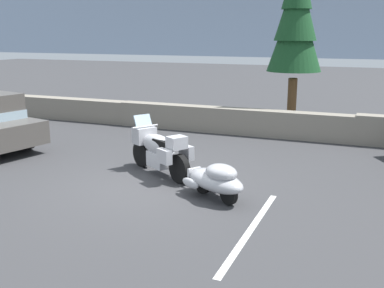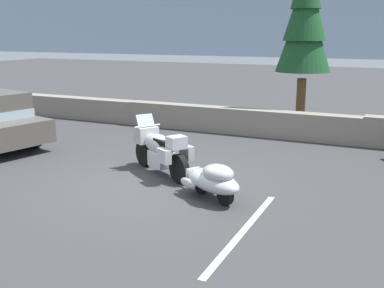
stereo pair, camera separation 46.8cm
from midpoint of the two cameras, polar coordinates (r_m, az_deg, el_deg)
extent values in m
plane|color=#38383A|center=(10.35, -6.68, -4.99)|extent=(80.00, 80.00, 0.00)
cube|color=gray|center=(19.55, -19.09, 4.38)|extent=(8.00, 0.59, 0.83)
cube|color=gray|center=(15.48, 3.75, 2.91)|extent=(8.00, 0.54, 0.85)
cube|color=#8C9EB7|center=(104.70, 20.23, 15.32)|extent=(240.00, 80.00, 16.00)
cylinder|color=black|center=(11.66, -7.38, -1.20)|extent=(0.64, 0.46, 0.66)
cylinder|color=black|center=(10.30, -2.86, -3.08)|extent=(0.64, 0.46, 0.66)
cube|color=silver|center=(10.91, -5.13, -1.88)|extent=(0.74, 0.69, 0.36)
ellipsoid|color=#B2B2B7|center=(10.91, -5.44, -0.10)|extent=(1.25, 1.00, 0.48)
cube|color=#B2B2B7|center=(11.41, -7.09, 1.08)|extent=(0.58, 0.63, 0.40)
cube|color=#9EB7C6|center=(11.39, -7.26, 2.74)|extent=(0.39, 0.47, 0.34)
cube|color=black|center=(10.64, -4.61, 0.12)|extent=(0.67, 0.60, 0.16)
cube|color=#B2B2B7|center=(10.23, -3.21, 0.17)|extent=(0.48, 0.51, 0.28)
cube|color=#B2B2B7|center=(10.18, -4.75, -1.55)|extent=(0.42, 0.34, 0.32)
cube|color=#B2B2B7|center=(10.50, -1.98, -1.04)|extent=(0.42, 0.34, 0.32)
cylinder|color=silver|center=(11.32, -6.99, 2.17)|extent=(0.40, 0.62, 0.04)
cylinder|color=silver|center=(11.55, -7.30, -0.05)|extent=(0.25, 0.19, 0.54)
cylinder|color=black|center=(9.67, -0.06, -4.85)|extent=(0.43, 0.31, 0.44)
cylinder|color=black|center=(9.06, 3.07, -6.17)|extent=(0.43, 0.31, 0.44)
ellipsoid|color=#B2B2B7|center=(9.31, 1.46, -4.56)|extent=(1.64, 1.36, 0.40)
ellipsoid|color=#B2B2B7|center=(9.11, 2.16, -3.53)|extent=(0.91, 0.85, 0.32)
cube|color=silver|center=(9.86, -1.09, -3.64)|extent=(0.22, 0.30, 0.24)
ellipsoid|color=#B2B2B7|center=(9.48, -1.62, -4.87)|extent=(0.52, 0.39, 0.20)
ellipsoid|color=#B2B2B7|center=(9.84, 1.44, -4.17)|extent=(0.52, 0.39, 0.20)
cylinder|color=silver|center=(10.19, -2.37, -3.60)|extent=(0.62, 0.41, 0.05)
cylinder|color=black|center=(14.16, -20.76, 0.70)|extent=(0.71, 0.37, 0.68)
cylinder|color=brown|center=(16.36, 11.43, 4.89)|extent=(0.31, 0.31, 1.78)
cone|color=#194723|center=(16.19, 11.86, 13.76)|extent=(1.83, 1.83, 2.81)
cone|color=#194723|center=(16.22, 12.01, 16.74)|extent=(1.42, 1.42, 2.46)
cube|color=silver|center=(8.06, 5.62, -10.46)|extent=(0.12, 3.60, 0.01)
camera|label=1|loc=(0.23, -91.30, -0.31)|focal=43.13mm
camera|label=2|loc=(0.23, 88.70, 0.31)|focal=43.13mm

